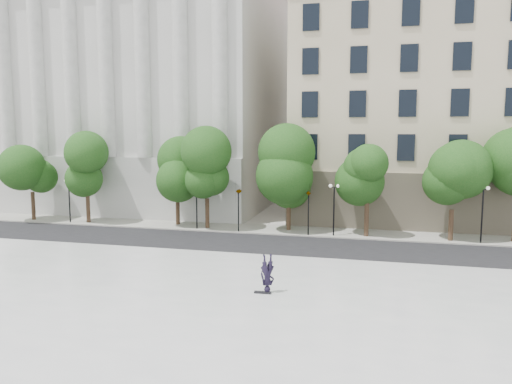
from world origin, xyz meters
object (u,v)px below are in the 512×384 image
at_px(traffic_light_west, 238,189).
at_px(traffic_light_east, 309,192).
at_px(person_lying, 267,287).
at_px(skateboard, 263,292).

relative_size(traffic_light_west, traffic_light_east, 1.01).
height_order(person_lying, skateboard, person_lying).
relative_size(traffic_light_west, person_lying, 2.15).
distance_m(traffic_light_west, skateboard, 17.27).
height_order(traffic_light_east, person_lying, traffic_light_east).
xyz_separation_m(traffic_light_west, skateboard, (5.79, -15.96, -3.21)).
relative_size(traffic_light_east, person_lying, 2.13).
bearing_deg(traffic_light_east, traffic_light_west, -180.00).
relative_size(traffic_light_west, skateboard, 4.98).
relative_size(person_lying, skateboard, 2.31).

